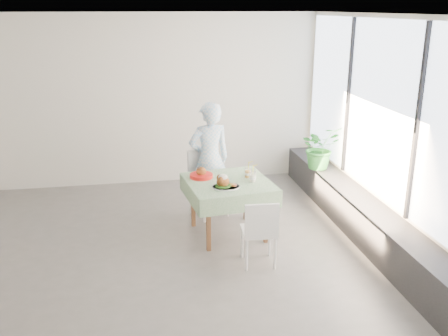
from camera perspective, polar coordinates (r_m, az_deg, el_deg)
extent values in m
plane|color=#5D5A58|center=(6.40, -8.86, -8.98)|extent=(6.00, 6.00, 0.00)
plane|color=white|center=(5.71, -10.26, 16.94)|extent=(6.00, 6.00, 0.00)
cube|color=white|center=(8.34, -9.90, 7.52)|extent=(6.00, 0.02, 2.80)
cube|color=white|center=(3.54, -8.59, -6.91)|extent=(6.00, 0.02, 2.80)
cube|color=white|center=(6.64, 17.37, 4.31)|extent=(0.02, 5.00, 2.80)
cube|color=#D1E0F9|center=(6.58, 17.34, 6.42)|extent=(0.01, 4.80, 2.18)
cube|color=black|center=(6.90, 15.01, -5.03)|extent=(0.40, 4.80, 0.50)
cube|color=brown|center=(6.41, 0.52, -1.78)|extent=(1.01, 1.01, 0.04)
cube|color=silver|center=(6.40, 0.52, -1.56)|extent=(1.16, 1.16, 0.01)
cube|color=white|center=(7.10, -1.73, -1.79)|extent=(0.58, 0.58, 0.04)
cube|color=white|center=(7.18, -2.59, 0.50)|extent=(0.43, 0.21, 0.45)
cube|color=white|center=(5.81, 3.98, -7.20)|extent=(0.41, 0.41, 0.04)
cube|color=white|center=(5.56, 4.36, -5.99)|extent=(0.38, 0.06, 0.38)
imported|color=#97CCF2|center=(7.03, -1.68, 0.98)|extent=(0.67, 0.50, 1.64)
cylinder|color=white|center=(6.17, 0.23, -2.17)|extent=(0.35, 0.35, 0.02)
cylinder|color=#1D4C13|center=(6.15, -0.12, -2.05)|extent=(0.19, 0.19, 0.02)
ellipsoid|color=brown|center=(6.14, -0.12, -1.57)|extent=(0.16, 0.15, 0.13)
ellipsoid|color=white|center=(6.12, -0.12, -1.07)|extent=(0.12, 0.11, 0.08)
cylinder|color=#A0260F|center=(6.16, 1.23, -1.94)|extent=(0.06, 0.06, 0.03)
cylinder|color=white|center=(6.52, 2.75, -0.58)|extent=(0.08, 0.08, 0.12)
cylinder|color=orange|center=(6.53, 2.75, -0.70)|extent=(0.08, 0.08, 0.09)
cylinder|color=white|center=(6.50, 2.76, -0.04)|extent=(0.09, 0.09, 0.01)
cylinder|color=yellow|center=(6.49, 2.81, 0.33)|extent=(0.01, 0.03, 0.17)
cylinder|color=white|center=(6.37, 3.27, -1.04)|extent=(0.09, 0.09, 0.13)
cylinder|color=white|center=(6.37, 3.27, -1.16)|extent=(0.08, 0.08, 0.09)
cylinder|color=white|center=(6.34, 3.28, -0.47)|extent=(0.09, 0.09, 0.01)
cylinder|color=yellow|center=(6.33, 3.34, -0.07)|extent=(0.01, 0.03, 0.18)
cylinder|color=red|center=(6.53, -2.62, -0.90)|extent=(0.30, 0.30, 0.05)
cylinder|color=white|center=(6.53, -2.62, -0.79)|extent=(0.26, 0.26, 0.02)
ellipsoid|color=brown|center=(6.51, -2.62, -0.38)|extent=(0.13, 0.13, 0.11)
imported|color=#297D3C|center=(7.74, 10.90, 2.34)|extent=(0.71, 0.65, 0.67)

